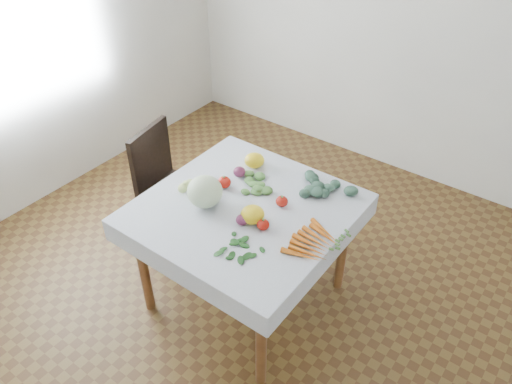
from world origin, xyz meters
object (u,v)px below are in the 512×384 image
cabbage (205,192)px  heirloom_back (254,160)px  chair (165,180)px  table (245,221)px  carrot_bunch (314,243)px

cabbage → heirloom_back: cabbage is taller
heirloom_back → chair: bearing=-160.8°
table → chair: chair is taller
cabbage → heirloom_back: size_ratio=1.60×
chair → heirloom_back: size_ratio=7.03×
heirloom_back → cabbage: bearing=-89.1°
table → cabbage: bearing=-149.6°
table → heirloom_back: bearing=119.1°
table → chair: bearing=169.7°
heirloom_back → carrot_bunch: (0.68, -0.40, -0.03)m
chair → heirloom_back: chair is taller
table → cabbage: size_ratio=4.94×
chair → cabbage: 0.75m
table → cabbage: cabbage is taller
table → carrot_bunch: bearing=-4.2°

